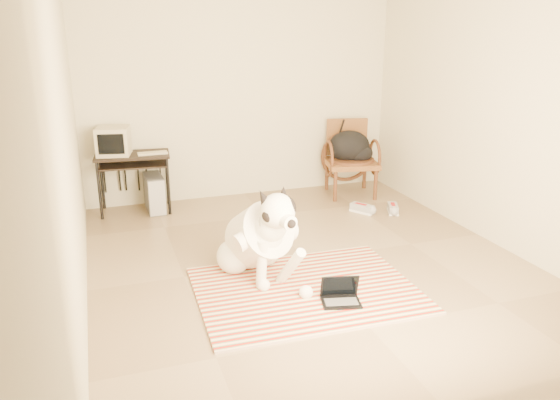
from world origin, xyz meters
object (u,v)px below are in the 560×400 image
computer_desk (133,162)px  backpack (351,147)px  pc_tower (154,193)px  crt_monitor (113,141)px  rattan_chair (350,158)px  dog (259,238)px  laptop (340,295)px

computer_desk → backpack: bearing=-3.9°
computer_desk → pc_tower: size_ratio=1.87×
crt_monitor → backpack: 2.96m
crt_monitor → rattan_chair: crt_monitor is taller
dog → pc_tower: 2.26m
rattan_chair → laptop: bearing=-117.1°
pc_tower → backpack: 2.56m
dog → computer_desk: size_ratio=1.38×
laptop → pc_tower: 3.06m
rattan_chair → dog: bearing=-132.6°
crt_monitor → laptop: bearing=-61.9°
computer_desk → dog: bearing=-68.0°
pc_tower → rattan_chair: bearing=-2.6°
rattan_chair → computer_desk: bearing=176.8°
crt_monitor → backpack: size_ratio=0.76×
laptop → crt_monitor: crt_monitor is taller
dog → rattan_chair: bearing=47.4°
backpack → computer_desk: bearing=176.1°
pc_tower → computer_desk: bearing=169.7°
rattan_chair → crt_monitor: bearing=176.3°
laptop → crt_monitor: bearing=118.1°
dog → laptop: (0.48, -0.68, -0.30)m
dog → pc_tower: bearing=107.2°
laptop → crt_monitor: size_ratio=0.83×
laptop → backpack: (1.38, 2.69, 0.56)m
crt_monitor → rattan_chair: bearing=-3.7°
crt_monitor → rattan_chair: (2.95, -0.19, -0.39)m
dog → laptop: size_ratio=3.50×
dog → computer_desk: bearing=112.0°
computer_desk → pc_tower: bearing=-10.3°
dog → computer_desk: dog is taller
dog → backpack: dog is taller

